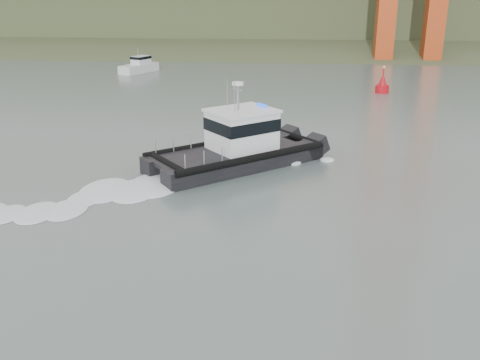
# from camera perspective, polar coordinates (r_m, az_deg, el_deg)

# --- Properties ---
(ground) EXTENTS (400.00, 400.00, 0.00)m
(ground) POSITION_cam_1_polar(r_m,az_deg,el_deg) (23.25, -0.62, -10.82)
(ground) COLOR #4E5D59
(ground) RESTS_ON ground
(headlands) EXTENTS (500.00, 105.36, 27.12)m
(headlands) POSITION_cam_1_polar(r_m,az_deg,el_deg) (145.51, 4.53, 17.81)
(headlands) COLOR #3B4D2C
(headlands) RESTS_ON ground
(patrol_boat) EXTENTS (12.56, 11.50, 6.08)m
(patrol_boat) POSITION_cam_1_polar(r_m,az_deg,el_deg) (37.53, -0.28, 3.82)
(patrol_boat) COLOR black
(patrol_boat) RESTS_ON ground
(motorboat) EXTENTS (4.87, 7.09, 3.72)m
(motorboat) POSITION_cam_1_polar(r_m,az_deg,el_deg) (82.76, -10.66, 11.86)
(motorboat) COLOR silver
(motorboat) RESTS_ON ground
(nav_buoy) EXTENTS (1.62, 1.62, 3.37)m
(nav_buoy) POSITION_cam_1_polar(r_m,az_deg,el_deg) (67.16, 14.94, 9.72)
(nav_buoy) COLOR #B30C14
(nav_buoy) RESTS_ON ground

